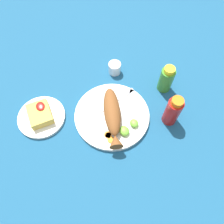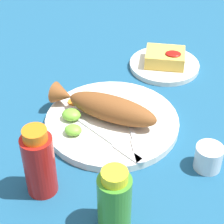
{
  "view_description": "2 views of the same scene",
  "coord_description": "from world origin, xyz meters",
  "px_view_note": "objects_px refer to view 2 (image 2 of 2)",
  "views": [
    {
      "loc": [
        -0.38,
        0.16,
        0.8
      ],
      "look_at": [
        0.0,
        0.0,
        0.04
      ],
      "focal_mm": 35.0,
      "sensor_mm": 36.0,
      "label": 1
    },
    {
      "loc": [
        0.11,
        -0.7,
        0.6
      ],
      "look_at": [
        0.0,
        0.0,
        0.04
      ],
      "focal_mm": 65.0,
      "sensor_mm": 36.0,
      "label": 2
    }
  ],
  "objects_px": {
    "hot_sauce_bottle_red": "(39,163)",
    "hot_sauce_bottle_green": "(114,200)",
    "fork_near": "(134,137)",
    "fried_fish": "(105,107)",
    "main_plate": "(112,122)",
    "salt_cup": "(208,159)",
    "fork_far": "(112,142)",
    "side_plate_fries": "(164,65)"
  },
  "relations": [
    {
      "from": "salt_cup",
      "to": "side_plate_fries",
      "type": "relative_size",
      "value": 0.29
    },
    {
      "from": "hot_sauce_bottle_red",
      "to": "fork_far",
      "type": "bearing_deg",
      "value": 48.66
    },
    {
      "from": "side_plate_fries",
      "to": "hot_sauce_bottle_red",
      "type": "bearing_deg",
      "value": -113.54
    },
    {
      "from": "fork_near",
      "to": "fried_fish",
      "type": "bearing_deg",
      "value": -145.72
    },
    {
      "from": "fork_near",
      "to": "hot_sauce_bottle_red",
      "type": "relative_size",
      "value": 1.22
    },
    {
      "from": "hot_sauce_bottle_green",
      "to": "fried_fish",
      "type": "bearing_deg",
      "value": 102.78
    },
    {
      "from": "main_plate",
      "to": "salt_cup",
      "type": "distance_m",
      "value": 0.23
    },
    {
      "from": "main_plate",
      "to": "fork_far",
      "type": "xyz_separation_m",
      "value": [
        0.01,
        -0.08,
        0.01
      ]
    },
    {
      "from": "fried_fish",
      "to": "hot_sauce_bottle_green",
      "type": "distance_m",
      "value": 0.28
    },
    {
      "from": "main_plate",
      "to": "side_plate_fries",
      "type": "distance_m",
      "value": 0.29
    },
    {
      "from": "side_plate_fries",
      "to": "fork_near",
      "type": "bearing_deg",
      "value": -98.74
    },
    {
      "from": "fork_far",
      "to": "salt_cup",
      "type": "distance_m",
      "value": 0.2
    },
    {
      "from": "fork_near",
      "to": "fork_far",
      "type": "xyz_separation_m",
      "value": [
        -0.04,
        -0.02,
        0.0
      ]
    },
    {
      "from": "hot_sauce_bottle_green",
      "to": "salt_cup",
      "type": "distance_m",
      "value": 0.24
    },
    {
      "from": "main_plate",
      "to": "hot_sauce_bottle_red",
      "type": "distance_m",
      "value": 0.24
    },
    {
      "from": "fork_far",
      "to": "side_plate_fries",
      "type": "relative_size",
      "value": 0.82
    },
    {
      "from": "fried_fish",
      "to": "fork_near",
      "type": "height_order",
      "value": "fried_fish"
    },
    {
      "from": "main_plate",
      "to": "hot_sauce_bottle_green",
      "type": "xyz_separation_m",
      "value": [
        0.04,
        -0.27,
        0.05
      ]
    },
    {
      "from": "fork_near",
      "to": "side_plate_fries",
      "type": "height_order",
      "value": "fork_near"
    },
    {
      "from": "fried_fish",
      "to": "hot_sauce_bottle_green",
      "type": "xyz_separation_m",
      "value": [
        0.06,
        -0.27,
        0.01
      ]
    },
    {
      "from": "fried_fish",
      "to": "salt_cup",
      "type": "distance_m",
      "value": 0.25
    },
    {
      "from": "fork_far",
      "to": "hot_sauce_bottle_red",
      "type": "bearing_deg",
      "value": -94.4
    },
    {
      "from": "fork_far",
      "to": "hot_sauce_bottle_red",
      "type": "xyz_separation_m",
      "value": [
        -0.11,
        -0.13,
        0.05
      ]
    },
    {
      "from": "fried_fish",
      "to": "salt_cup",
      "type": "bearing_deg",
      "value": -8.5
    },
    {
      "from": "fork_near",
      "to": "side_plate_fries",
      "type": "distance_m",
      "value": 0.33
    },
    {
      "from": "hot_sauce_bottle_red",
      "to": "fried_fish",
      "type": "bearing_deg",
      "value": 68.16
    },
    {
      "from": "hot_sauce_bottle_red",
      "to": "hot_sauce_bottle_green",
      "type": "xyz_separation_m",
      "value": [
        0.15,
        -0.06,
        -0.01
      ]
    },
    {
      "from": "main_plate",
      "to": "fried_fish",
      "type": "bearing_deg",
      "value": 163.42
    },
    {
      "from": "main_plate",
      "to": "hot_sauce_bottle_green",
      "type": "height_order",
      "value": "hot_sauce_bottle_green"
    },
    {
      "from": "fork_near",
      "to": "hot_sauce_bottle_red",
      "type": "bearing_deg",
      "value": -61.92
    },
    {
      "from": "hot_sauce_bottle_red",
      "to": "hot_sauce_bottle_green",
      "type": "height_order",
      "value": "hot_sauce_bottle_red"
    },
    {
      "from": "fork_far",
      "to": "side_plate_fries",
      "type": "distance_m",
      "value": 0.36
    },
    {
      "from": "side_plate_fries",
      "to": "fried_fish",
      "type": "bearing_deg",
      "value": -114.9
    },
    {
      "from": "fork_far",
      "to": "side_plate_fries",
      "type": "xyz_separation_m",
      "value": [
        0.09,
        0.35,
        -0.01
      ]
    },
    {
      "from": "hot_sauce_bottle_green",
      "to": "side_plate_fries",
      "type": "distance_m",
      "value": 0.54
    },
    {
      "from": "fork_near",
      "to": "hot_sauce_bottle_red",
      "type": "distance_m",
      "value": 0.23
    },
    {
      "from": "main_plate",
      "to": "side_plate_fries",
      "type": "relative_size",
      "value": 1.59
    },
    {
      "from": "fork_far",
      "to": "salt_cup",
      "type": "relative_size",
      "value": 2.79
    },
    {
      "from": "fried_fish",
      "to": "hot_sauce_bottle_red",
      "type": "xyz_separation_m",
      "value": [
        -0.09,
        -0.21,
        0.02
      ]
    },
    {
      "from": "fried_fish",
      "to": "salt_cup",
      "type": "height_order",
      "value": "fried_fish"
    },
    {
      "from": "fried_fish",
      "to": "hot_sauce_bottle_red",
      "type": "relative_size",
      "value": 1.76
    },
    {
      "from": "hot_sauce_bottle_red",
      "to": "hot_sauce_bottle_green",
      "type": "bearing_deg",
      "value": -21.38
    }
  ]
}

